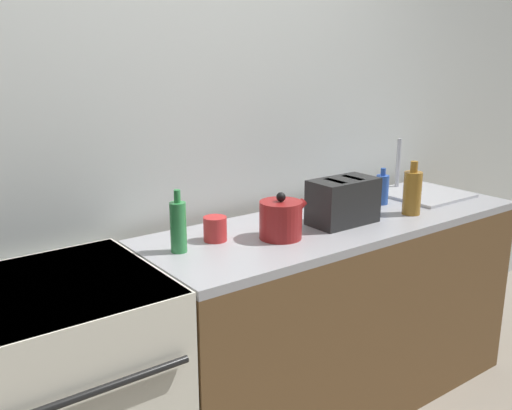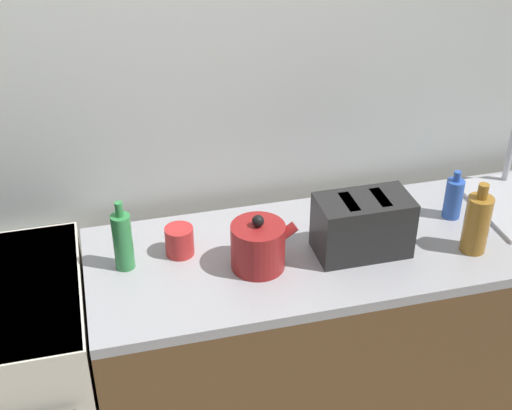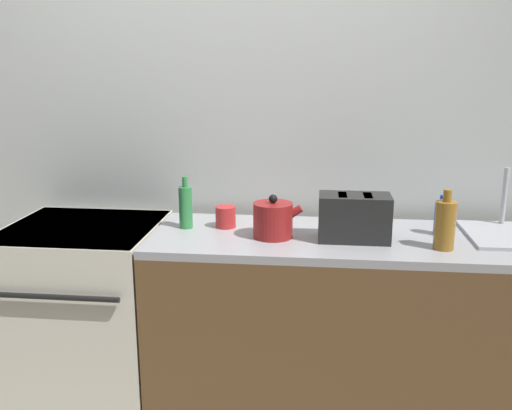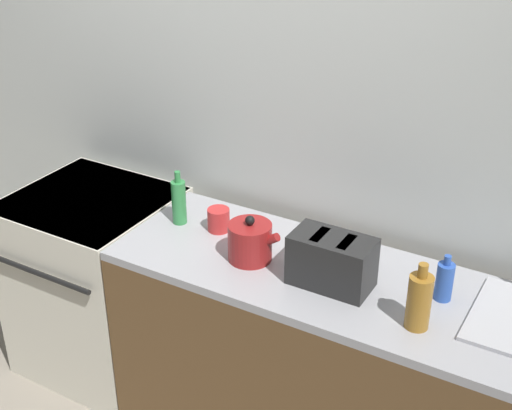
{
  "view_description": "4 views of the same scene",
  "coord_description": "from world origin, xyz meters",
  "px_view_note": "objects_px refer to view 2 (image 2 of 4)",
  "views": [
    {
      "loc": [
        -1.12,
        -1.45,
        1.67
      ],
      "look_at": [
        0.2,
        0.33,
        1.07
      ],
      "focal_mm": 40.0,
      "sensor_mm": 36.0,
      "label": 1
    },
    {
      "loc": [
        -0.19,
        -1.52,
        2.31
      ],
      "look_at": [
        0.3,
        0.4,
        1.07
      ],
      "focal_mm": 50.0,
      "sensor_mm": 36.0,
      "label": 2
    },
    {
      "loc": [
        0.47,
        -2.13,
        1.67
      ],
      "look_at": [
        0.19,
        0.36,
        1.05
      ],
      "focal_mm": 40.0,
      "sensor_mm": 36.0,
      "label": 3
    },
    {
      "loc": [
        1.5,
        -1.8,
        2.43
      ],
      "look_at": [
        0.26,
        0.34,
        1.13
      ],
      "focal_mm": 50.0,
      "sensor_mm": 36.0,
      "label": 4
    }
  ],
  "objects_px": {
    "bottle_green": "(123,241)",
    "bottle_amber": "(477,223)",
    "toaster": "(363,225)",
    "bottle_blue": "(453,198)",
    "cup_red": "(179,241)",
    "kettle": "(259,246)"
  },
  "relations": [
    {
      "from": "toaster",
      "to": "bottle_green",
      "type": "relative_size",
      "value": 1.26
    },
    {
      "from": "kettle",
      "to": "bottle_blue",
      "type": "relative_size",
      "value": 1.2
    },
    {
      "from": "kettle",
      "to": "toaster",
      "type": "distance_m",
      "value": 0.35
    },
    {
      "from": "toaster",
      "to": "bottle_amber",
      "type": "bearing_deg",
      "value": -13.49
    },
    {
      "from": "toaster",
      "to": "cup_red",
      "type": "bearing_deg",
      "value": 167.22
    },
    {
      "from": "bottle_blue",
      "to": "cup_red",
      "type": "distance_m",
      "value": 0.97
    },
    {
      "from": "bottle_blue",
      "to": "cup_red",
      "type": "bearing_deg",
      "value": 179.15
    },
    {
      "from": "toaster",
      "to": "bottle_blue",
      "type": "height_order",
      "value": "toaster"
    },
    {
      "from": "cup_red",
      "to": "bottle_blue",
      "type": "bearing_deg",
      "value": -0.85
    },
    {
      "from": "bottle_green",
      "to": "bottle_amber",
      "type": "height_order",
      "value": "bottle_amber"
    },
    {
      "from": "bottle_green",
      "to": "cup_red",
      "type": "distance_m",
      "value": 0.19
    },
    {
      "from": "kettle",
      "to": "bottle_blue",
      "type": "xyz_separation_m",
      "value": [
        0.74,
        0.12,
        -0.0
      ]
    },
    {
      "from": "kettle",
      "to": "bottle_blue",
      "type": "distance_m",
      "value": 0.75
    },
    {
      "from": "toaster",
      "to": "bottle_blue",
      "type": "bearing_deg",
      "value": 16.8
    },
    {
      "from": "bottle_amber",
      "to": "kettle",
      "type": "bearing_deg",
      "value": 172.95
    },
    {
      "from": "cup_red",
      "to": "bottle_amber",
      "type": "bearing_deg",
      "value": -13.05
    },
    {
      "from": "kettle",
      "to": "cup_red",
      "type": "distance_m",
      "value": 0.27
    },
    {
      "from": "toaster",
      "to": "bottle_blue",
      "type": "xyz_separation_m",
      "value": [
        0.39,
        0.12,
        -0.02
      ]
    },
    {
      "from": "toaster",
      "to": "bottle_green",
      "type": "xyz_separation_m",
      "value": [
        -0.76,
        0.1,
        0.0
      ]
    },
    {
      "from": "bottle_blue",
      "to": "bottle_green",
      "type": "relative_size",
      "value": 0.75
    },
    {
      "from": "bottle_green",
      "to": "bottle_amber",
      "type": "distance_m",
      "value": 1.14
    },
    {
      "from": "toaster",
      "to": "bottle_amber",
      "type": "relative_size",
      "value": 1.22
    }
  ]
}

